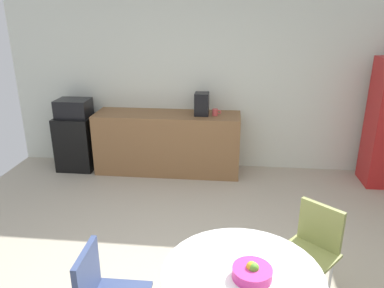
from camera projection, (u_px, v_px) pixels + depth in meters
wall_back at (208, 83)px, 5.51m from camera, size 6.00×0.10×2.60m
counter_block at (168, 143)px, 5.53m from camera, size 2.13×0.60×0.90m
mini_fridge at (77, 142)px, 5.68m from camera, size 0.54×0.54×0.82m
microwave at (73, 108)px, 5.50m from camera, size 0.48×0.38×0.26m
chair_olive at (313, 242)px, 3.03m from camera, size 0.59×0.59×0.83m
fruit_bowl at (252, 272)px, 2.29m from camera, size 0.25×0.25×0.11m
mug_white at (215, 112)px, 5.27m from camera, size 0.13×0.08×0.09m
coffee_maker at (202, 104)px, 5.27m from camera, size 0.20×0.24×0.32m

